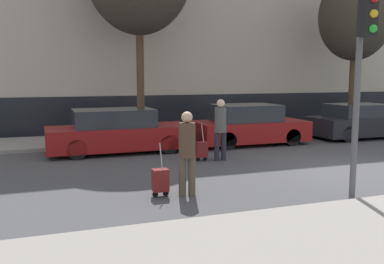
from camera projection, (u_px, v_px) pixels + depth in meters
ground_plane at (348, 170)px, 11.21m from camera, size 80.00×80.00×0.00m
sidewalk_far at (234, 134)px, 17.74m from camera, size 28.00×3.00×0.12m
parked_car_0 at (118, 132)px, 13.71m from camera, size 4.56×1.77×1.40m
parked_car_1 at (249, 126)px, 15.34m from camera, size 4.03×1.84×1.43m
parked_car_2 at (359, 122)px, 16.92m from camera, size 3.95×1.85×1.35m
pedestrian_left at (187, 148)px, 8.71m from camera, size 0.35×0.34×1.75m
trolley_left at (160, 180)px, 8.71m from camera, size 0.34×0.29×1.12m
pedestrian_right at (220, 126)px, 12.34m from camera, size 0.35×0.34×1.79m
trolley_right at (202, 149)px, 12.35m from camera, size 0.34×0.29×1.10m
traffic_light at (363, 56)px, 8.05m from camera, size 0.28×0.47×3.98m
parked_bicycle at (341, 118)px, 19.80m from camera, size 1.77×0.06×0.96m
bare_tree_near_crossing at (355, 17)px, 18.38m from camera, size 3.11×3.11×6.78m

